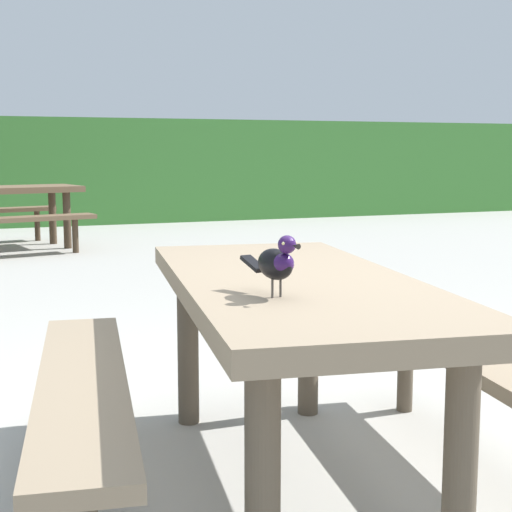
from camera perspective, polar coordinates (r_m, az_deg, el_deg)
name	(u,v)px	position (r m, az deg, el deg)	size (l,w,h in m)	color
ground_plane	(341,466)	(2.96, 6.36, -15.22)	(60.00, 60.00, 0.00)	#A3A099
hedge_wall	(39,171)	(12.92, -15.83, 6.11)	(28.00, 1.79, 1.66)	#428438
picnic_table_foreground	(292,330)	(2.61, 2.72, -5.49)	(1.92, 1.95, 0.74)	#84725B
bird_grackle	(277,262)	(2.19, 1.58, -0.46)	(0.10, 0.29, 0.18)	black
picnic_table_mid_left	(0,203)	(9.41, -18.49, 3.78)	(2.01, 1.99, 0.74)	brown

